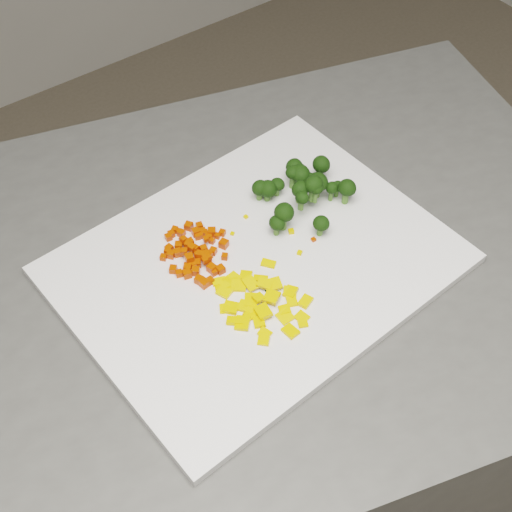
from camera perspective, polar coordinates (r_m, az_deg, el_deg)
counter_block at (r=1.25m, az=-0.39°, el=-13.57°), size 1.08×0.88×0.90m
cutting_board at (r=0.86m, az=0.00°, el=-0.68°), size 0.46×0.37×0.01m
carrot_pile at (r=0.85m, az=-4.85°, el=0.68°), size 0.10×0.10×0.03m
pepper_pile at (r=0.81m, az=0.36°, el=-3.33°), size 0.11×0.11×0.02m
broccoli_pile at (r=0.90m, az=3.66°, el=5.25°), size 0.12×0.12×0.05m
carrot_cube_0 at (r=0.87m, az=-6.97°, el=0.61°), size 0.01×0.01×0.01m
carrot_cube_1 at (r=0.88m, az=-4.50°, el=1.67°), size 0.01×0.01×0.01m
carrot_cube_2 at (r=0.86m, az=-6.26°, el=0.22°), size 0.01×0.01×0.01m
carrot_cube_3 at (r=0.88m, az=-4.69°, el=1.57°), size 0.01×0.01×0.01m
carrot_cube_4 at (r=0.86m, az=-4.86°, el=0.64°), size 0.01×0.01×0.01m
carrot_cube_5 at (r=0.85m, az=-4.73°, el=0.13°), size 0.01×0.01×0.01m
carrot_cube_6 at (r=0.84m, az=-4.85°, el=-1.22°), size 0.01×0.01×0.01m
carrot_cube_7 at (r=0.85m, az=-5.36°, el=-0.16°), size 0.01×0.01×0.01m
carrot_cube_8 at (r=0.89m, az=-5.41°, el=2.40°), size 0.01×0.01×0.01m
carrot_cube_9 at (r=0.84m, az=-3.57°, el=-0.98°), size 0.01×0.01×0.01m
carrot_cube_10 at (r=0.84m, az=-2.86°, el=-1.08°), size 0.01×0.01×0.01m
carrot_cube_11 at (r=0.85m, az=-5.76°, el=0.35°), size 0.01×0.01×0.01m
carrot_cube_12 at (r=0.85m, az=-4.11°, el=-0.01°), size 0.01×0.01×0.01m
carrot_cube_13 at (r=0.87m, az=-6.20°, el=0.82°), size 0.01×0.01×0.01m
carrot_cube_14 at (r=0.86m, az=-6.28°, el=0.26°), size 0.01×0.01×0.01m
carrot_cube_15 at (r=0.89m, az=-6.17°, el=1.98°), size 0.01×0.01×0.01m
carrot_cube_16 at (r=0.86m, az=-5.52°, el=0.92°), size 0.01×0.01×0.01m
carrot_cube_17 at (r=0.84m, az=-4.10°, el=-0.34°), size 0.01×0.01×0.01m
carrot_cube_18 at (r=0.83m, az=-4.57°, el=-1.92°), size 0.01×0.01×0.01m
carrot_cube_19 at (r=0.86m, az=-5.31°, el=1.12°), size 0.01×0.01×0.01m
carrot_cube_20 at (r=0.86m, az=-7.43°, el=-0.10°), size 0.01×0.01×0.01m
carrot_cube_21 at (r=0.87m, az=-3.54°, el=1.21°), size 0.01×0.01×0.01m
carrot_cube_22 at (r=0.85m, az=-6.64°, el=-1.07°), size 0.01×0.01×0.01m
carrot_cube_23 at (r=0.86m, az=-4.03°, el=1.36°), size 0.01×0.01×0.01m
carrot_cube_24 at (r=0.84m, az=-6.18°, el=-1.40°), size 0.01×0.01×0.01m
carrot_cube_25 at (r=0.86m, az=-5.13°, el=0.66°), size 0.01×0.01×0.01m
carrot_cube_26 at (r=0.86m, az=-6.83°, el=0.13°), size 0.01×0.01×0.01m
carrot_cube_27 at (r=0.87m, az=-2.60°, el=0.98°), size 0.01×0.01×0.01m
carrot_cube_28 at (r=0.88m, az=-3.10°, el=1.62°), size 0.01×0.01×0.01m
carrot_cube_29 at (r=0.87m, az=-5.90°, el=1.21°), size 0.01×0.01×0.01m
carrot_cube_30 at (r=0.85m, az=-3.98°, el=-0.16°), size 0.01×0.01×0.01m
carrot_cube_31 at (r=0.84m, az=-3.61°, el=-0.97°), size 0.01×0.01×0.01m
carrot_cube_32 at (r=0.86m, az=-3.45°, el=0.39°), size 0.01×0.01×0.01m
carrot_cube_33 at (r=0.85m, az=-4.74°, el=-0.60°), size 0.01×0.01×0.01m
carrot_cube_34 at (r=0.88m, az=-5.99°, el=1.82°), size 0.01×0.01×0.01m
carrot_cube_35 at (r=0.89m, az=-6.52°, el=2.12°), size 0.01×0.01×0.01m
carrot_cube_36 at (r=0.83m, az=-3.71°, el=-2.00°), size 0.01×0.01×0.01m
carrot_cube_37 at (r=0.88m, az=-4.29°, el=1.98°), size 0.01×0.01×0.01m
carrot_cube_38 at (r=0.85m, az=-4.53°, el=0.12°), size 0.01×0.01×0.01m
carrot_cube_39 at (r=0.86m, az=-4.20°, el=0.58°), size 0.01×0.01×0.01m
carrot_cube_40 at (r=0.88m, az=-2.72°, el=1.87°), size 0.01×0.01×0.01m
carrot_cube_41 at (r=0.83m, az=-4.16°, el=-2.21°), size 0.01×0.01×0.01m
carrot_cube_42 at (r=0.88m, az=-4.10°, el=1.87°), size 0.01×0.01×0.01m
carrot_cube_43 at (r=0.85m, az=-5.49°, el=-0.92°), size 0.01×0.01×0.01m
carrot_cube_44 at (r=0.84m, az=-3.39°, el=-1.32°), size 0.01×0.01×0.01m
carrot_cube_45 at (r=0.86m, az=-3.89°, el=0.06°), size 0.01×0.01×0.01m
carrot_cube_46 at (r=0.88m, az=-7.01°, el=1.51°), size 0.01×0.01×0.01m
carrot_cube_47 at (r=0.87m, az=-5.72°, el=1.18°), size 0.01×0.01×0.01m
carrot_cube_48 at (r=0.85m, az=-3.97°, el=0.21°), size 0.01×0.01×0.01m
carrot_cube_49 at (r=0.87m, az=-5.80°, el=1.32°), size 0.01×0.01×0.01m
carrot_cube_50 at (r=0.88m, az=-3.56°, el=1.92°), size 0.01×0.01×0.01m
carrot_cube_51 at (r=0.86m, az=-4.58°, el=0.07°), size 0.01×0.01×0.01m
carrot_cube_52 at (r=0.86m, az=-2.52°, el=-0.04°), size 0.01×0.01×0.01m
carrot_cube_53 at (r=0.84m, az=-5.53°, el=-1.43°), size 0.01×0.01×0.01m
carrot_cube_54 at (r=0.89m, az=-4.55°, el=2.41°), size 0.01×0.01×0.01m
carrot_cube_55 at (r=0.87m, az=-4.71°, el=0.52°), size 0.01×0.01×0.01m
carrot_cube_56 at (r=0.85m, az=-4.95°, el=-0.69°), size 0.01×0.01×0.01m
carrot_cube_57 at (r=0.88m, az=-6.79°, el=1.76°), size 0.01×0.01×0.01m
carrot_cube_58 at (r=0.87m, az=-7.07°, el=0.39°), size 0.01×0.01×0.01m
carrot_cube_59 at (r=0.88m, az=-3.80°, el=1.54°), size 0.01×0.01×0.01m
carrot_cube_60 at (r=0.88m, az=-4.84°, el=1.92°), size 0.01×0.01×0.01m
pepper_chunk_0 at (r=0.83m, az=-0.43°, el=-2.21°), size 0.02×0.02×0.01m
pepper_chunk_1 at (r=0.80m, az=-1.08°, el=-5.39°), size 0.03×0.03×0.01m
pepper_chunk_2 at (r=0.81m, az=-0.75°, el=-4.08°), size 0.02×0.02×0.01m
pepper_chunk_3 at (r=0.81m, az=-0.37°, el=-4.65°), size 0.02×0.01×0.01m
pepper_chunk_4 at (r=0.83m, az=-1.41°, el=-2.40°), size 0.02×0.02×0.01m
pepper_chunk_5 at (r=0.83m, az=-2.64°, el=-2.31°), size 0.02×0.02×0.01m
pepper_chunk_6 at (r=0.80m, az=-1.67°, el=-5.21°), size 0.02×0.02×0.01m
pepper_chunk_7 at (r=0.85m, az=1.00°, el=-0.60°), size 0.02×0.02×0.00m
pepper_chunk_8 at (r=0.80m, az=3.70°, el=-4.91°), size 0.02×0.02×0.00m
pepper_chunk_9 at (r=0.84m, az=0.38°, el=-1.83°), size 0.02×0.02×0.01m
pepper_chunk_10 at (r=0.80m, az=2.34°, el=-4.87°), size 0.02×0.02×0.01m
pepper_chunk_11 at (r=0.81m, az=0.22°, el=-3.34°), size 0.01×0.01×0.01m
pepper_chunk_12 at (r=0.81m, az=1.26°, el=-3.29°), size 0.02×0.02×0.01m
pepper_chunk_13 at (r=0.82m, az=2.86°, el=-3.56°), size 0.02×0.02×0.00m
pepper_chunk_14 at (r=0.81m, az=2.31°, el=-4.34°), size 0.02×0.02×0.01m
pepper_chunk_15 at (r=0.84m, az=-0.82°, el=-1.56°), size 0.02×0.02×0.00m
pepper_chunk_16 at (r=0.80m, az=0.59°, el=-4.46°), size 0.02×0.02×0.01m
pepper_chunk_17 at (r=0.84m, az=-1.74°, el=-1.73°), size 0.02×0.02×0.01m
pepper_chunk_18 at (r=0.83m, az=-2.06°, el=-1.94°), size 0.02×0.02×0.01m
pepper_chunk_19 at (r=0.81m, az=-2.03°, el=-4.15°), size 0.02×0.02×0.01m
pepper_chunk_20 at (r=0.83m, az=2.74°, el=-2.84°), size 0.02×0.02×0.01m
pepper_chunk_21 at (r=0.79m, az=0.72°, el=-6.20°), size 0.02×0.02×0.01m
pepper_chunk_22 at (r=0.80m, az=3.72°, el=-5.25°), size 0.02×0.02×0.00m
pepper_chunk_23 at (r=0.79m, az=0.64°, el=-6.64°), size 0.02×0.02×0.01m
pepper_chunk_24 at (r=0.83m, az=-2.97°, el=-2.05°), size 0.02×0.02×0.01m
pepper_chunk_25 at (r=0.82m, az=-0.42°, el=-3.58°), size 0.02×0.02×0.01m
pepper_chunk_26 at (r=0.81m, az=-2.47°, el=-4.23°), size 0.02×0.02×0.01m
pepper_chunk_27 at (r=0.80m, az=0.25°, el=-5.29°), size 0.02×0.02×0.01m
pepper_chunk_28 at (r=0.79m, az=2.78°, el=-6.02°), size 0.02×0.02×0.01m
pepper_chunk_29 at (r=0.82m, az=0.70°, el=-2.21°), size 0.02×0.02×0.01m
pepper_chunk_30 at (r=0.82m, az=2.78°, el=-2.88°), size 0.02×0.02×0.01m
pepper_chunk_31 at (r=0.83m, az=1.37°, el=-2.27°), size 0.02×0.02×0.01m
pepper_chunk_32 at (r=0.82m, az=3.98°, el=-3.65°), size 0.02×0.02×0.01m
pepper_chunk_33 at (r=0.83m, az=-2.45°, el=-2.77°), size 0.02×0.02×0.01m
broccoli_floret_0 at (r=0.90m, az=3.56°, el=4.36°), size 0.02×0.02×0.03m
broccoli_floret_1 at (r=0.87m, az=1.65°, el=2.38°), size 0.03×0.03×0.03m
broccoli_floret_2 at (r=0.91m, az=0.91°, el=5.16°), size 0.03×0.03×0.03m
broccoli_floret_3 at (r=0.88m, az=2.19°, el=3.09°), size 0.03×0.03×0.04m
broccoli_floret_4 at (r=0.94m, az=3.27°, el=6.43°), size 0.03×0.03×0.03m
broccoli_floret_5 at (r=0.93m, az=2.92°, el=6.28°), size 0.03×0.03×0.03m
broccoli_floret_6 at (r=0.89m, az=4.78°, el=5.01°), size 0.02×0.02×0.03m
broccoli_floret_7 at (r=0.92m, az=1.69°, el=5.48°), size 0.02×0.02×0.03m
broccoli_floret_8 at (r=0.92m, az=4.90°, el=5.59°), size 0.03×0.03×0.04m
broccoli_floret_9 at (r=0.94m, az=5.16°, el=6.91°), size 0.03×0.03×0.04m
broccoli_floret_10 at (r=0.93m, az=4.23°, el=5.88°), size 0.02×0.02×0.03m
broccoli_floret_11 at (r=0.88m, az=3.67°, el=4.34°), size 0.02×0.02×0.03m
broccoli_floret_12 at (r=0.91m, az=0.27°, el=5.22°), size 0.03×0.03×0.03m
broccoli_floret_13 at (r=0.93m, az=3.47°, el=6.28°), size 0.04×0.04×0.03m
broccoli_floret_14 at (r=0.89m, az=4.56°, el=5.33°), size 0.03×0.03×0.04m
broccoli_floret_15 at (r=0.88m, az=5.16°, el=2.35°), size 0.03×0.03×0.03m
broccoli_floret_16 at (r=0.93m, az=6.47°, el=5.31°), size 0.02×0.02×0.02m
broccoli_floret_17 at (r=0.92m, az=6.03°, el=5.11°), size 0.02×0.02×0.03m
broccoli_floret_18 at (r=0.91m, az=7.21°, el=5.05°), size 0.03×0.03×0.04m
broccoli_floret_19 at (r=0.89m, az=3.50°, el=5.07°), size 0.03×0.03×0.03m
broccoli_floret_20 at (r=0.94m, az=3.03°, el=6.81°), size 0.03×0.03×0.03m
stray_bit_0 at (r=0.83m, az=0.68°, el=-1.99°), size 0.01×0.01×0.00m
stray_bit_1 at (r=0.82m, az=1.03°, el=-3.39°), size 0.01×0.01×0.00m
stray_bit_2 at (r=0.83m, az=0.91°, el=-2.58°), size 0.01×0.01×0.00m
stray_bit_3 at (r=0.91m, az=2.10°, el=3.85°), size 0.01×0.01×0.00m
stray_bit_4 at (r=0.88m, az=-1.90°, el=1.81°), size 0.01×0.01×0.00m
stray_bit_5 at (r=0.86m, az=3.52°, el=0.27°), size 0.01×0.01×0.00m
stray_bit_6 at (r=0.90m, az=-0.82°, el=3.16°), size 0.01×0.01×0.00m
stray_bit_7 at (r=0.88m, az=4.62°, el=1.33°), size 0.01×0.01×0.00m
stray_bit_8 at (r=0.88m, az=2.83°, el=1.99°), size 0.01×0.01×0.00m
stray_bit_9 at (r=0.83m, az=1.43°, el=-2.50°), size 0.01×0.01×0.00m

